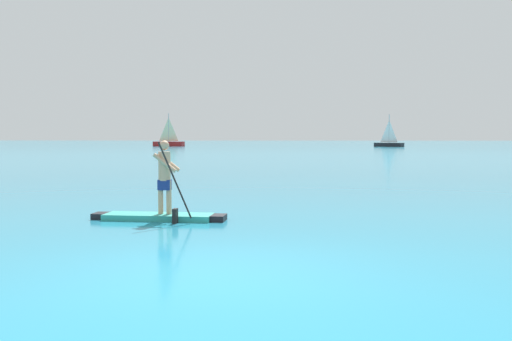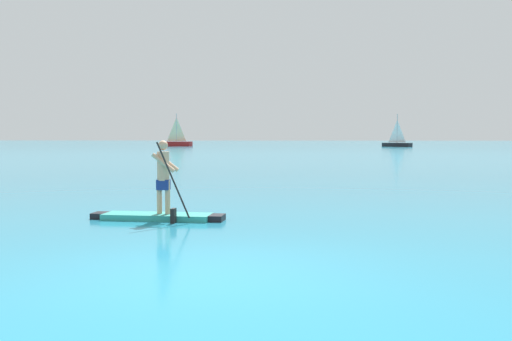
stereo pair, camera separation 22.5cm
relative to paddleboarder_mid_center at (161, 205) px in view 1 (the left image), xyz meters
name	(u,v)px [view 1 (the left image)]	position (x,y,z in m)	size (l,w,h in m)	color
ground	(216,274)	(1.77, -4.79, -0.33)	(440.00, 440.00, 0.00)	teal
paddleboarder_mid_center	(161,205)	(0.00, 0.00, 0.00)	(2.95, 1.03, 1.73)	teal
sailboat_left_horizon	(169,142)	(-17.83, 87.65, 0.39)	(5.61, 2.51, 5.76)	#A51E1E
sailboat_right_horizon	(389,143)	(20.19, 85.72, 0.32)	(4.79, 4.16, 5.49)	black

